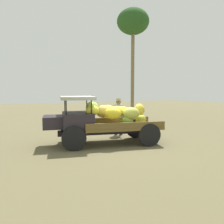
{
  "coord_description": "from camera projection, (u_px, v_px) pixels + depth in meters",
  "views": [
    {
      "loc": [
        3.8,
        7.86,
        2.1
      ],
      "look_at": [
        -0.19,
        -0.1,
        1.25
      ],
      "focal_mm": 36.55,
      "sensor_mm": 36.0,
      "label": 1
    }
  ],
  "objects": [
    {
      "name": "farmer",
      "position": [
        118.0,
        114.0,
        10.64
      ],
      "size": [
        0.53,
        0.47,
        1.73
      ],
      "rotation": [
        0.0,
        0.0,
        1.5
      ],
      "color": "#4F4F6C",
      "rests_on": "ground"
    },
    {
      "name": "truck",
      "position": [
        100.0,
        120.0,
        8.83
      ],
      "size": [
        4.65,
        2.54,
        1.87
      ],
      "rotation": [
        0.0,
        0.0,
        -0.23
      ],
      "color": "#262029",
      "rests_on": "ground"
    },
    {
      "name": "forest_tree_0",
      "position": [
        133.0,
        24.0,
        16.59
      ],
      "size": [
        2.35,
        2.35,
        8.03
      ],
      "color": "olive",
      "rests_on": "ground"
    },
    {
      "name": "ground_plane",
      "position": [
        109.0,
        144.0,
        8.89
      ],
      "size": [
        60.0,
        60.0,
        0.0
      ],
      "primitive_type": "plane",
      "color": "brown"
    }
  ]
}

